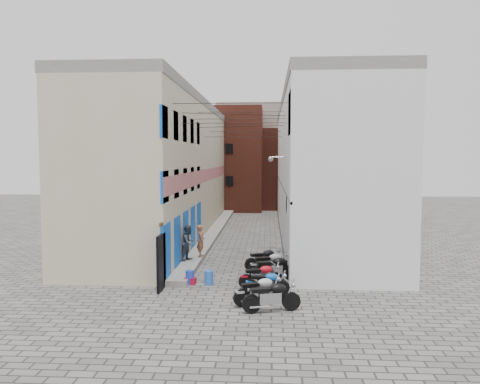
% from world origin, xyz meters
% --- Properties ---
extents(ground, '(90.00, 90.00, 0.00)m').
position_xyz_m(ground, '(0.00, 0.00, 0.00)').
color(ground, '#555350').
rests_on(ground, ground).
extents(plinth, '(0.90, 26.00, 0.25)m').
position_xyz_m(plinth, '(-2.05, 13.00, 0.12)').
color(plinth, slate).
rests_on(plinth, ground).
extents(building_left, '(5.10, 27.00, 9.00)m').
position_xyz_m(building_left, '(-4.98, 12.95, 4.50)').
color(building_left, '#C4B694').
rests_on(building_left, ground).
extents(building_right, '(5.94, 26.00, 9.00)m').
position_xyz_m(building_right, '(5.00, 13.00, 4.51)').
color(building_right, white).
rests_on(building_right, ground).
extents(building_far_brick_left, '(6.00, 6.00, 10.00)m').
position_xyz_m(building_far_brick_left, '(-2.00, 28.00, 5.00)').
color(building_far_brick_left, maroon).
rests_on(building_far_brick_left, ground).
extents(building_far_brick_right, '(5.00, 6.00, 8.00)m').
position_xyz_m(building_far_brick_right, '(3.00, 30.00, 4.00)').
color(building_far_brick_right, maroon).
rests_on(building_far_brick_right, ground).
extents(building_far_concrete, '(8.00, 5.00, 11.00)m').
position_xyz_m(building_far_concrete, '(0.00, 34.00, 5.50)').
color(building_far_concrete, slate).
rests_on(building_far_concrete, ground).
extents(far_shopfront, '(2.00, 0.30, 2.40)m').
position_xyz_m(far_shopfront, '(0.00, 25.20, 1.20)').
color(far_shopfront, black).
rests_on(far_shopfront, ground).
extents(overhead_wires, '(5.80, 13.02, 1.32)m').
position_xyz_m(overhead_wires, '(0.00, 7.64, 7.12)').
color(overhead_wires, black).
rests_on(overhead_wires, ground).
extents(motorcycle_a, '(2.12, 1.15, 1.17)m').
position_xyz_m(motorcycle_a, '(1.77, -2.75, 0.59)').
color(motorcycle_a, black).
rests_on(motorcycle_a, ground).
extents(motorcycle_b, '(2.03, 1.38, 1.13)m').
position_xyz_m(motorcycle_b, '(1.35, -1.98, 0.56)').
color(motorcycle_b, '#B8B8BD').
rests_on(motorcycle_b, ground).
extents(motorcycle_c, '(1.77, 0.63, 1.01)m').
position_xyz_m(motorcycle_c, '(1.60, -0.78, 0.51)').
color(motorcycle_c, blue).
rests_on(motorcycle_c, ground).
extents(motorcycle_d, '(1.94, 1.14, 1.07)m').
position_xyz_m(motorcycle_d, '(1.38, 0.15, 0.54)').
color(motorcycle_d, '#B50C19').
rests_on(motorcycle_d, ground).
extents(motorcycle_e, '(2.23, 1.29, 1.23)m').
position_xyz_m(motorcycle_e, '(1.90, 1.08, 0.62)').
color(motorcycle_e, black).
rests_on(motorcycle_e, ground).
extents(motorcycle_f, '(2.14, 1.28, 1.18)m').
position_xyz_m(motorcycle_f, '(1.77, 2.09, 0.59)').
color(motorcycle_f, '#9B9B9F').
rests_on(motorcycle_f, ground).
extents(motorcycle_g, '(2.01, 1.34, 1.11)m').
position_xyz_m(motorcycle_g, '(1.47, 3.12, 0.56)').
color(motorcycle_g, black).
rests_on(motorcycle_g, ground).
extents(person_a, '(0.52, 0.66, 1.60)m').
position_xyz_m(person_a, '(-1.70, 4.63, 1.05)').
color(person_a, '#9C5738').
rests_on(person_a, plinth).
extents(person_b, '(0.94, 1.03, 1.71)m').
position_xyz_m(person_b, '(-2.17, 3.82, 1.11)').
color(person_b, '#343D4F').
rests_on(person_b, plinth).
extents(water_jug_near, '(0.48, 0.48, 0.57)m').
position_xyz_m(water_jug_near, '(-0.77, 0.50, 0.29)').
color(water_jug_near, blue).
rests_on(water_jug_near, ground).
extents(water_jug_far, '(0.41, 0.41, 0.56)m').
position_xyz_m(water_jug_far, '(-1.55, 0.50, 0.28)').
color(water_jug_far, '#263CC0').
rests_on(water_jug_far, ground).
extents(red_crate, '(0.49, 0.40, 0.28)m').
position_xyz_m(red_crate, '(-1.54, 0.50, 0.14)').
color(red_crate, '#B20C26').
rests_on(red_crate, ground).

